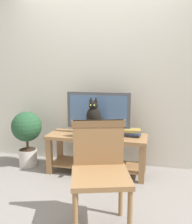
% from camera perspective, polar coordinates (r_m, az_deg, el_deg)
% --- Properties ---
extents(ground_plane, '(12.00, 12.00, 0.00)m').
position_cam_1_polar(ground_plane, '(2.91, -2.81, -17.88)').
color(ground_plane, gray).
extents(back_wall, '(7.00, 0.12, 2.80)m').
position_cam_1_polar(back_wall, '(3.54, 1.62, 10.58)').
color(back_wall, beige).
rests_on(back_wall, ground).
extents(tv_stand, '(1.29, 0.46, 0.51)m').
position_cam_1_polar(tv_stand, '(3.26, 0.21, -8.10)').
color(tv_stand, olive).
rests_on(tv_stand, ground).
extents(tv, '(0.84, 0.20, 0.55)m').
position_cam_1_polar(tv, '(3.23, 0.55, -0.03)').
color(tv, '#4C4C51').
rests_on(tv, tv_stand).
extents(media_box, '(0.36, 0.26, 0.06)m').
position_cam_1_polar(media_box, '(3.12, -0.35, -5.29)').
color(media_box, '#BCBCC1').
rests_on(media_box, tv_stand).
extents(cat, '(0.21, 0.38, 0.46)m').
position_cam_1_polar(cat, '(3.06, -0.41, -1.78)').
color(cat, black).
rests_on(cat, media_box).
extents(wooden_chair, '(0.59, 0.59, 0.91)m').
position_cam_1_polar(wooden_chair, '(2.14, 0.86, -12.24)').
color(wooden_chair, olive).
rests_on(wooden_chair, ground).
extents(book_stack, '(0.22, 0.18, 0.09)m').
position_cam_1_polar(book_stack, '(3.17, 8.51, -4.74)').
color(book_stack, '#2D2D33').
rests_on(book_stack, tv_stand).
extents(potted_plant, '(0.42, 0.42, 0.78)m').
position_cam_1_polar(potted_plant, '(3.59, -15.71, -4.49)').
color(potted_plant, beige).
rests_on(potted_plant, ground).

